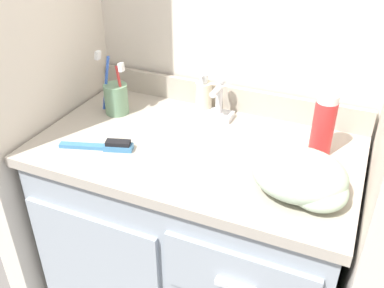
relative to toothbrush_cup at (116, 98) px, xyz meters
name	(u,v)px	position (x,y,z in m)	size (l,w,h in m)	color
wall_left	(32,5)	(-0.19, -0.09, 0.29)	(0.08, 0.61, 2.20)	beige
vanity	(194,239)	(0.31, -0.09, -0.41)	(0.91, 0.55, 0.76)	#9EA8B2
backsplash	(227,97)	(0.31, 0.17, -0.01)	(0.91, 0.02, 0.08)	#B2A899
sink_faucet	(219,104)	(0.31, 0.09, 0.00)	(0.09, 0.09, 0.14)	silver
toothbrush_cup	(116,98)	(0.00, 0.00, 0.00)	(0.10, 0.08, 0.20)	gray
soap_dispenser	(204,97)	(0.26, 0.11, 0.00)	(0.05, 0.06, 0.14)	beige
shaving_cream_can	(323,125)	(0.64, 0.02, 0.03)	(0.06, 0.06, 0.18)	red
hairbrush	(107,146)	(0.09, -0.20, -0.04)	(0.21, 0.09, 0.03)	teal
hand_towel	(304,178)	(0.63, -0.18, -0.01)	(0.23, 0.20, 0.10)	#A8BCA3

